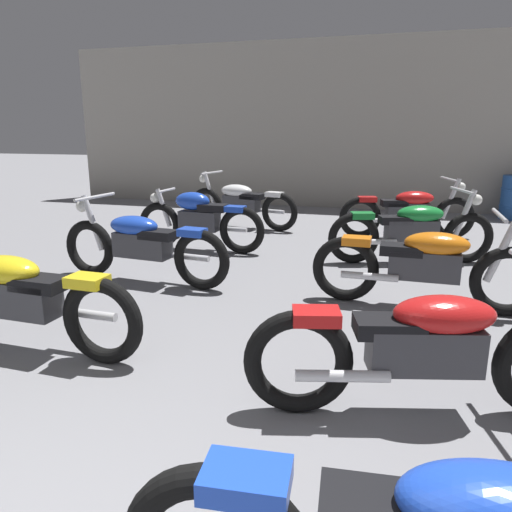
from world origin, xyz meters
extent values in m
cube|color=#9E998E|center=(0.00, 10.80, 1.80)|extent=(12.95, 0.24, 3.60)
torus|color=black|center=(-0.79, 2.58, 0.34)|extent=(0.67, 0.13, 0.67)
cube|color=#38383D|center=(-1.54, 2.60, 0.44)|extent=(0.67, 0.26, 0.28)
ellipsoid|color=yellow|center=(-1.64, 2.60, 0.66)|extent=(0.61, 0.34, 0.22)
cube|color=black|center=(-1.32, 2.59, 0.57)|extent=(0.41, 0.25, 0.10)
cube|color=yellow|center=(-0.89, 2.58, 0.64)|extent=(0.28, 0.21, 0.08)
cylinder|color=silver|center=(-1.03, 2.71, 0.32)|extent=(0.55, 0.08, 0.07)
torus|color=black|center=(-2.25, 4.55, 0.34)|extent=(0.68, 0.17, 0.67)
torus|color=black|center=(-0.76, 4.41, 0.34)|extent=(0.68, 0.17, 0.67)
cylinder|color=silver|center=(-2.17, 4.54, 0.65)|extent=(0.28, 0.09, 0.66)
cube|color=#38383D|center=(-1.50, 4.48, 0.44)|extent=(0.68, 0.30, 0.28)
ellipsoid|color=blue|center=(-1.60, 4.49, 0.66)|extent=(0.63, 0.37, 0.22)
cube|color=black|center=(-1.28, 4.46, 0.57)|extent=(0.42, 0.28, 0.10)
cube|color=blue|center=(-0.86, 4.42, 0.64)|extent=(0.30, 0.22, 0.08)
cylinder|color=silver|center=(-2.11, 4.53, 0.96)|extent=(0.10, 0.68, 0.04)
sphere|color=white|center=(-2.31, 4.55, 0.84)|extent=(0.14, 0.14, 0.14)
cylinder|color=silver|center=(-0.99, 4.56, 0.32)|extent=(0.55, 0.12, 0.07)
torus|color=black|center=(-2.13, 6.11, 0.34)|extent=(0.67, 0.13, 0.67)
torus|color=black|center=(-0.83, 6.06, 0.34)|extent=(0.67, 0.13, 0.67)
cylinder|color=silver|center=(-2.05, 6.11, 0.59)|extent=(0.25, 0.08, 0.56)
cube|color=#38383D|center=(-1.48, 6.09, 0.44)|extent=(0.58, 0.26, 0.28)
ellipsoid|color=blue|center=(-1.58, 6.09, 0.72)|extent=(0.53, 0.30, 0.26)
cube|color=black|center=(-1.26, 6.08, 0.64)|extent=(0.41, 0.25, 0.10)
cube|color=blue|center=(-0.93, 6.07, 0.64)|extent=(0.29, 0.21, 0.08)
cylinder|color=silver|center=(-1.99, 6.11, 0.85)|extent=(0.05, 0.48, 0.04)
sphere|color=white|center=(-2.19, 6.11, 0.73)|extent=(0.14, 0.14, 0.14)
cylinder|color=silver|center=(-1.07, 6.20, 0.32)|extent=(0.55, 0.09, 0.07)
torus|color=black|center=(-2.16, 8.04, 0.34)|extent=(0.68, 0.24, 0.67)
torus|color=black|center=(-0.69, 7.74, 0.34)|extent=(0.68, 0.24, 0.67)
cylinder|color=silver|center=(-2.08, 8.03, 0.65)|extent=(0.28, 0.12, 0.66)
cube|color=#38383D|center=(-1.42, 7.89, 0.44)|extent=(0.69, 0.37, 0.28)
ellipsoid|color=white|center=(-1.52, 7.91, 0.66)|extent=(0.65, 0.43, 0.22)
cube|color=black|center=(-1.21, 7.85, 0.57)|extent=(0.44, 0.32, 0.10)
cube|color=white|center=(-0.79, 7.76, 0.64)|extent=(0.31, 0.25, 0.08)
cylinder|color=silver|center=(-2.02, 8.02, 0.96)|extent=(0.17, 0.67, 0.04)
sphere|color=white|center=(-2.22, 8.06, 0.84)|extent=(0.14, 0.14, 0.14)
cylinder|color=silver|center=(-0.91, 7.92, 0.32)|extent=(0.55, 0.18, 0.07)
ellipsoid|color=blue|center=(1.60, 0.98, 0.66)|extent=(0.63, 0.38, 0.22)
cube|color=blue|center=(0.85, 0.91, 0.64)|extent=(0.30, 0.23, 0.08)
torus|color=black|center=(0.74, 2.33, 0.34)|extent=(0.68, 0.28, 0.67)
cube|color=#38383D|center=(1.46, 2.52, 0.44)|extent=(0.70, 0.40, 0.28)
ellipsoid|color=red|center=(1.56, 2.55, 0.66)|extent=(0.66, 0.46, 0.22)
cube|color=black|center=(1.25, 2.47, 0.57)|extent=(0.45, 0.33, 0.10)
cube|color=red|center=(0.83, 2.36, 0.64)|extent=(0.32, 0.26, 0.08)
cylinder|color=silver|center=(1.01, 2.27, 0.32)|extent=(0.55, 0.21, 0.07)
torus|color=black|center=(2.29, 4.48, 0.34)|extent=(0.67, 0.12, 0.67)
torus|color=black|center=(0.79, 4.49, 0.34)|extent=(0.67, 0.12, 0.67)
cylinder|color=silver|center=(2.21, 4.48, 0.65)|extent=(0.27, 0.07, 0.66)
cube|color=#38383D|center=(1.54, 4.48, 0.44)|extent=(0.66, 0.25, 0.28)
ellipsoid|color=orange|center=(1.64, 4.48, 0.66)|extent=(0.60, 0.33, 0.22)
cube|color=black|center=(1.32, 4.48, 0.57)|extent=(0.40, 0.24, 0.10)
cube|color=orange|center=(0.89, 4.49, 0.64)|extent=(0.28, 0.20, 0.08)
cylinder|color=silver|center=(2.15, 4.48, 0.96)|extent=(0.04, 0.68, 0.04)
cylinder|color=silver|center=(1.03, 4.36, 0.32)|extent=(0.55, 0.08, 0.07)
torus|color=black|center=(2.16, 6.42, 0.34)|extent=(0.67, 0.30, 0.67)
torus|color=black|center=(0.73, 5.98, 0.34)|extent=(0.67, 0.30, 0.67)
cylinder|color=silver|center=(2.09, 6.40, 0.65)|extent=(0.28, 0.15, 0.66)
cube|color=#38383D|center=(1.45, 6.20, 0.44)|extent=(0.70, 0.42, 0.28)
ellipsoid|color=#197F33|center=(1.54, 6.23, 0.66)|extent=(0.67, 0.48, 0.22)
cube|color=black|center=(1.24, 6.14, 0.57)|extent=(0.45, 0.35, 0.10)
cube|color=#197F33|center=(0.83, 6.01, 0.64)|extent=(0.33, 0.27, 0.08)
cylinder|color=silver|center=(2.03, 6.38, 0.96)|extent=(0.23, 0.66, 0.04)
sphere|color=white|center=(2.22, 6.44, 0.84)|extent=(0.14, 0.14, 0.14)
cylinder|color=silver|center=(1.01, 5.93, 0.32)|extent=(0.55, 0.23, 0.07)
torus|color=black|center=(2.14, 7.96, 0.34)|extent=(0.68, 0.28, 0.67)
torus|color=black|center=(0.69, 7.58, 0.34)|extent=(0.68, 0.28, 0.67)
cylinder|color=silver|center=(2.06, 7.94, 0.65)|extent=(0.28, 0.14, 0.66)
cube|color=#38383D|center=(1.41, 7.77, 0.44)|extent=(0.70, 0.40, 0.28)
ellipsoid|color=red|center=(1.51, 7.79, 0.66)|extent=(0.66, 0.46, 0.22)
cube|color=black|center=(1.20, 7.71, 0.57)|extent=(0.45, 0.33, 0.10)
cube|color=red|center=(0.78, 7.60, 0.64)|extent=(0.32, 0.26, 0.08)
cylinder|color=silver|center=(2.00, 7.92, 0.96)|extent=(0.21, 0.67, 0.04)
sphere|color=white|center=(2.19, 7.97, 0.84)|extent=(0.14, 0.14, 0.14)
cylinder|color=silver|center=(0.96, 7.51, 0.32)|extent=(0.55, 0.21, 0.07)
camera|label=1|loc=(1.25, -0.34, 1.70)|focal=34.22mm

